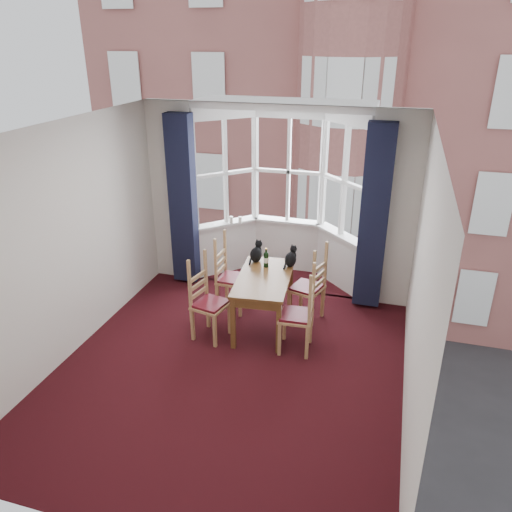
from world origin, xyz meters
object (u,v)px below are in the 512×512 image
at_px(cat_left, 256,253).
at_px(chair_right_far, 313,290).
at_px(wine_bottle, 266,259).
at_px(chair_left_near, 205,303).
at_px(chair_left_far, 227,278).
at_px(cat_right, 291,258).
at_px(candle_tall, 231,220).
at_px(candle_short, 240,220).
at_px(dining_table, 264,284).
at_px(chair_right_near, 303,317).

bearing_deg(cat_left, chair_right_far, -7.59).
relative_size(chair_right_far, wine_bottle, 3.40).
bearing_deg(wine_bottle, cat_left, 142.60).
height_order(chair_left_near, chair_left_far, same).
distance_m(chair_left_far, cat_right, 0.99).
bearing_deg(cat_left, cat_right, -1.62).
relative_size(wine_bottle, candle_tall, 2.49).
xyz_separation_m(cat_left, candle_tall, (-0.74, 1.07, 0.05)).
bearing_deg(chair_left_near, candle_short, 94.32).
xyz_separation_m(wine_bottle, candle_short, (-0.77, 1.24, 0.05)).
bearing_deg(wine_bottle, cat_right, 20.95).
bearing_deg(wine_bottle, dining_table, -79.69).
distance_m(dining_table, cat_right, 0.55).
height_order(chair_left_far, chair_right_near, same).
relative_size(chair_left_near, cat_left, 2.90).
xyz_separation_m(chair_left_far, candle_tall, (-0.33, 1.18, 0.45)).
distance_m(candle_tall, candle_short, 0.15).
height_order(chair_right_far, candle_short, candle_short).
xyz_separation_m(chair_left_far, wine_bottle, (0.58, -0.03, 0.40)).
bearing_deg(chair_left_near, chair_right_near, 0.72).
bearing_deg(cat_right, candle_short, 134.31).
bearing_deg(chair_right_far, chair_left_far, 179.72).
bearing_deg(chair_left_far, candle_tall, 105.59).
height_order(chair_left_far, wine_bottle, wine_bottle).
height_order(chair_left_near, cat_left, cat_left).
height_order(wine_bottle, candle_short, wine_bottle).
relative_size(cat_right, candle_short, 2.79).
height_order(dining_table, cat_left, cat_left).
distance_m(chair_left_far, wine_bottle, 0.71).
bearing_deg(wine_bottle, chair_right_far, 2.18).
bearing_deg(cat_right, cat_left, 178.38).
bearing_deg(candle_short, cat_right, -45.69).
bearing_deg(candle_short, chair_right_far, -40.38).
xyz_separation_m(wine_bottle, candle_tall, (-0.91, 1.21, 0.05)).
relative_size(chair_left_far, candle_short, 8.47).
height_order(dining_table, candle_tall, candle_tall).
height_order(chair_right_near, wine_bottle, wine_bottle).
xyz_separation_m(dining_table, chair_right_near, (0.62, -0.41, -0.17)).
distance_m(chair_right_near, candle_short, 2.47).
bearing_deg(chair_right_far, candle_tall, 142.98).
height_order(chair_left_far, candle_tall, candle_tall).
distance_m(chair_right_far, cat_left, 0.93).
height_order(chair_right_near, cat_left, cat_left).
bearing_deg(candle_tall, cat_right, -41.39).
bearing_deg(candle_short, candle_tall, -168.10).
xyz_separation_m(chair_right_far, candle_tall, (-1.57, 1.18, 0.45)).
distance_m(chair_left_near, chair_right_near, 1.29).
distance_m(chair_right_near, candle_tall, 2.53).
height_order(chair_left_near, cat_right, cat_right).
height_order(chair_left_near, candle_tall, candle_tall).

